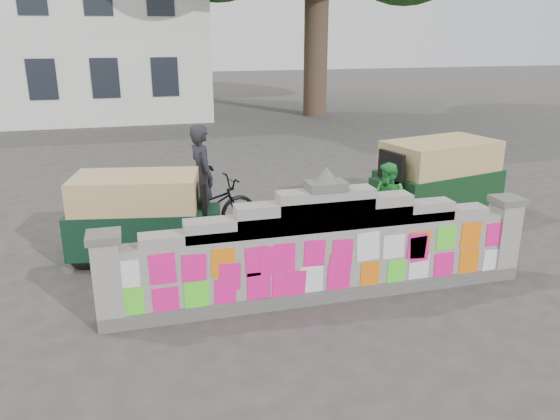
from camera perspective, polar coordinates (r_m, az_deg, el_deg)
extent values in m
plane|color=#383533|center=(8.28, 4.52, -9.12)|extent=(100.00, 100.00, 0.00)
cube|color=#4C4C49|center=(8.23, 4.54, -8.50)|extent=(6.40, 0.42, 0.20)
cube|color=gray|center=(8.02, 4.63, -5.31)|extent=(6.40, 0.32, 1.00)
cube|color=gray|center=(7.81, 4.73, -1.47)|extent=(5.20, 0.32, 0.14)
cube|color=gray|center=(7.79, 4.75, -0.98)|extent=(4.00, 0.32, 0.28)
cube|color=gray|center=(7.76, 4.76, -0.42)|extent=(2.60, 0.32, 0.44)
cube|color=gray|center=(7.74, 4.77, 0.07)|extent=(1.40, 0.32, 0.58)
cube|color=#4C4C49|center=(7.64, 4.84, 2.56)|extent=(0.55, 0.36, 0.12)
cone|color=#4C4C49|center=(7.60, 4.87, 3.72)|extent=(0.36, 0.36, 0.22)
cube|color=gray|center=(7.60, -17.49, -7.34)|extent=(0.36, 0.40, 1.24)
cube|color=#4C4C49|center=(7.36, -17.97, -2.68)|extent=(0.44, 0.44, 0.10)
cube|color=gray|center=(9.43, 22.20, -2.89)|extent=(0.36, 0.40, 1.24)
cube|color=#4C4C49|center=(9.23, 22.68, 0.95)|extent=(0.44, 0.44, 0.10)
cube|color=silver|center=(29.24, -25.25, 16.88)|extent=(16.00, 10.00, 8.00)
cylinder|color=#38281E|center=(26.35, 3.76, 16.35)|extent=(1.10, 1.10, 6.00)
imported|color=black|center=(10.52, -7.99, 0.16)|extent=(2.28, 1.23, 1.14)
imported|color=black|center=(10.41, -8.08, 2.23)|extent=(0.61, 0.79, 1.93)
imported|color=green|center=(10.39, 11.18, 0.77)|extent=(0.75, 0.85, 1.49)
cube|color=black|center=(9.86, -14.53, -1.80)|extent=(2.46, 1.63, 0.76)
cube|color=tan|center=(9.66, -14.84, 1.89)|extent=(2.26, 1.55, 0.57)
cube|color=black|center=(9.73, -7.65, -1.65)|extent=(0.59, 0.74, 0.66)
cube|color=black|center=(9.55, -7.80, 1.56)|extent=(0.20, 0.66, 0.57)
cylinder|color=black|center=(9.82, -7.03, -3.19)|extent=(0.49, 0.20, 0.47)
cylinder|color=black|center=(9.68, -19.87, -4.52)|extent=(0.49, 0.20, 0.47)
cylinder|color=black|center=(10.61, -18.50, -2.38)|extent=(0.49, 0.20, 0.47)
cube|color=black|center=(12.16, 16.14, 2.10)|extent=(2.75, 1.88, 0.84)
cube|color=tan|center=(11.99, 16.44, 5.47)|extent=(2.54, 1.79, 0.63)
cube|color=black|center=(11.31, 11.33, 1.28)|extent=(0.67, 0.83, 0.73)
cube|color=black|center=(11.15, 11.53, 4.38)|extent=(0.24, 0.73, 0.63)
cylinder|color=black|center=(11.34, 10.83, -0.31)|extent=(0.54, 0.24, 0.52)
cylinder|color=black|center=(13.28, 17.26, 1.90)|extent=(0.54, 0.24, 0.52)
cylinder|color=black|center=(12.54, 20.94, 0.58)|extent=(0.54, 0.24, 0.52)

